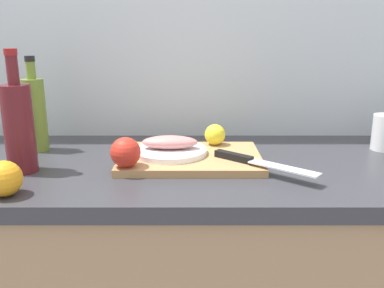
% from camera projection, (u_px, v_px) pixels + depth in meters
% --- Properties ---
extents(back_wall, '(3.20, 0.05, 2.50)m').
position_uv_depth(back_wall, '(160.00, 30.00, 1.35)').
color(back_wall, silver).
rests_on(back_wall, ground_plane).
extents(cutting_board, '(0.38, 0.27, 0.02)m').
position_uv_depth(cutting_board, '(192.00, 158.00, 1.13)').
color(cutting_board, tan).
rests_on(cutting_board, kitchen_counter).
extents(white_plate, '(0.20, 0.20, 0.01)m').
position_uv_depth(white_plate, '(172.00, 151.00, 1.14)').
color(white_plate, white).
rests_on(white_plate, cutting_board).
extents(fish_fillet, '(0.15, 0.07, 0.04)m').
position_uv_depth(fish_fillet, '(171.00, 142.00, 1.13)').
color(fish_fillet, tan).
rests_on(fish_fillet, white_plate).
extents(chef_knife, '(0.24, 0.21, 0.02)m').
position_uv_depth(chef_knife, '(253.00, 161.00, 1.05)').
color(chef_knife, silver).
rests_on(chef_knife, cutting_board).
extents(lemon_0, '(0.06, 0.06, 0.06)m').
position_uv_depth(lemon_0, '(217.00, 135.00, 1.22)').
color(lemon_0, yellow).
rests_on(lemon_0, cutting_board).
extents(tomato_0, '(0.08, 0.08, 0.08)m').
position_uv_depth(tomato_0, '(127.00, 152.00, 1.02)').
color(tomato_0, red).
rests_on(tomato_0, cutting_board).
extents(olive_oil_bottle, '(0.06, 0.06, 0.28)m').
position_uv_depth(olive_oil_bottle, '(37.00, 113.00, 1.22)').
color(olive_oil_bottle, olive).
rests_on(olive_oil_bottle, kitchen_counter).
extents(wine_bottle, '(0.07, 0.07, 0.31)m').
position_uv_depth(wine_bottle, '(21.00, 126.00, 1.03)').
color(wine_bottle, '#59191E').
rests_on(wine_bottle, kitchen_counter).
extents(orange_0, '(0.08, 0.08, 0.08)m').
position_uv_depth(orange_0, '(6.00, 178.00, 0.89)').
color(orange_0, orange).
rests_on(orange_0, kitchen_counter).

